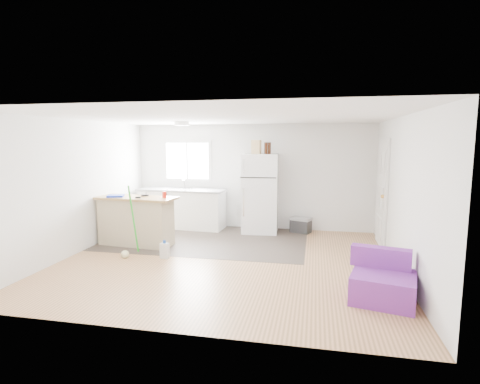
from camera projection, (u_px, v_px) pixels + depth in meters
The scene contains 19 objects.
room at pixel (227, 191), 6.22m from camera, with size 5.51×5.01×2.41m.
vinyl_zone at pixel (207, 239), 7.74m from camera, with size 4.05×2.50×0.00m, color #352C28.
window at pixel (187, 161), 8.89m from camera, with size 1.18×0.06×0.98m.
interior_door at pixel (382, 193), 7.22m from camera, with size 0.11×0.92×2.10m.
ceiling_fixture at pixel (182, 124), 7.46m from camera, with size 0.30×0.30×0.07m, color white.
kitchen_cabinets at pixel (182, 208), 8.75m from camera, with size 2.08×0.76×1.19m.
peninsula at pixel (136, 221), 7.28m from camera, with size 1.59×0.73×0.95m.
refrigerator at pixel (260, 193), 8.27m from camera, with size 0.81×0.77×1.74m.
cooler at pixel (301, 225), 8.31m from camera, with size 0.52×0.44×0.34m.
purple_seat at pixel (383, 282), 4.77m from camera, with size 0.90×0.88×0.62m.
cleaner_jug at pixel (165, 250), 6.48m from camera, with size 0.15×0.11×0.32m.
mop at pixel (127, 244), 6.51m from camera, with size 0.22×0.36×1.28m.
red_cup at pixel (164, 195), 7.09m from camera, with size 0.08×0.08×0.12m, color red.
blue_tray at pixel (116, 196), 7.22m from camera, with size 0.30×0.22×0.04m, color #142DC0.
tool_a at pixel (145, 195), 7.31m from camera, with size 0.14×0.05×0.03m, color black.
tool_b at pixel (138, 197), 7.06m from camera, with size 0.10×0.04×0.03m, color black.
cardboard_box at pixel (256, 147), 8.08m from camera, with size 0.20×0.10×0.30m, color tan.
bottle_left at pixel (266, 148), 8.05m from camera, with size 0.07×0.07×0.25m, color #321509.
bottle_right at pixel (269, 148), 8.07m from camera, with size 0.07×0.07×0.25m, color #321509.
Camera 1 is at (1.44, -6.00, 2.01)m, focal length 28.00 mm.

